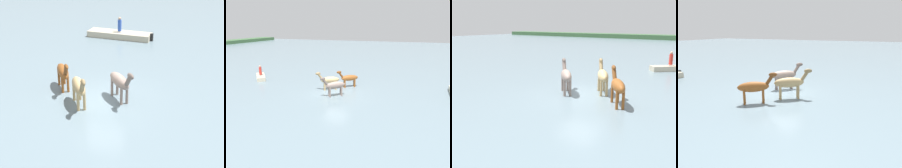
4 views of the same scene
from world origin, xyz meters
The scene contains 6 objects.
ground_plane centered at (0.00, 0.00, 0.00)m, with size 147.00×147.00×0.00m, color slate.
horse_lead centered at (0.91, 1.06, 1.09)m, with size 1.76×2.33×1.99m.
horse_pinto_flank centered at (2.60, -0.59, 1.06)m, with size 1.77×2.21×1.92m.
horse_mid_herd centered at (-0.89, -0.23, 1.10)m, with size 2.01×2.17×2.00m.
boat_launch_far centered at (2.53, 11.32, 0.16)m, with size 3.34×3.11×0.71m.
person_helmsman_aft centered at (2.47, 11.24, 1.11)m, with size 0.32×0.32×1.19m.
Camera 3 is at (7.54, -12.16, 4.12)m, focal length 39.75 mm.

